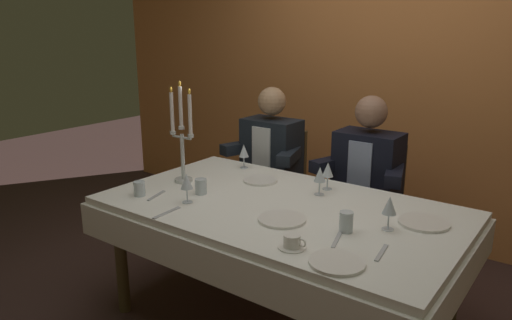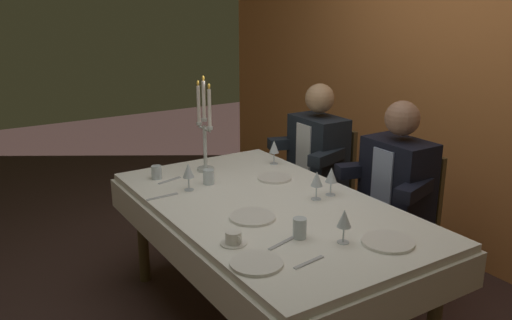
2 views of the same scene
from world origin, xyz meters
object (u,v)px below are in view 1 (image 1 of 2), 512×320
object	(u,v)px
water_tumbler_2	(346,222)
coffee_cup_0	(292,242)
dinner_plate_0	(282,219)
dinner_plate_2	(260,180)
wine_glass_2	(187,182)
seated_diner_0	(272,153)
wine_glass_4	(244,152)
wine_glass_1	(320,175)
wine_glass_3	(389,207)
seated_diner_1	(368,171)
dining_table	(279,225)
dinner_plate_3	(424,222)
wine_glass_0	(328,171)
dinner_plate_1	(337,262)
water_tumbler_0	(139,189)
water_tumbler_1	(201,186)
candelabra	(182,141)

from	to	relation	value
water_tumbler_2	coffee_cup_0	world-z (taller)	water_tumbler_2
dinner_plate_0	dinner_plate_2	bearing A→B (deg)	135.52
wine_glass_2	seated_diner_0	bearing A→B (deg)	101.59
wine_glass_4	wine_glass_1	bearing A→B (deg)	-14.42
dinner_plate_0	wine_glass_3	bearing A→B (deg)	23.62
seated_diner_1	dinner_plate_2	bearing A→B (deg)	-125.07
dining_table	seated_diner_1	bearing A→B (deg)	82.33
dinner_plate_3	coffee_cup_0	distance (m)	0.71
dinner_plate_0	water_tumbler_2	distance (m)	0.32
dinner_plate_0	water_tumbler_2	bearing A→B (deg)	11.49
wine_glass_0	coffee_cup_0	bearing A→B (deg)	-72.23
dinner_plate_1	wine_glass_3	size ratio (longest dim) A/B	1.40
dinner_plate_3	wine_glass_3	bearing A→B (deg)	-124.21
coffee_cup_0	seated_diner_0	size ratio (longest dim) A/B	0.11
wine_glass_0	water_tumbler_0	world-z (taller)	wine_glass_0
dining_table	wine_glass_2	distance (m)	0.55
dinner_plate_1	water_tumbler_1	xyz separation A→B (m)	(-1.02, 0.30, 0.04)
dinner_plate_3	seated_diner_0	distance (m)	1.54
wine_glass_4	water_tumbler_0	world-z (taller)	wine_glass_4
candelabra	wine_glass_1	bearing A→B (deg)	19.72
wine_glass_2	wine_glass_0	bearing A→B (deg)	51.93
water_tumbler_0	coffee_cup_0	world-z (taller)	water_tumbler_0
water_tumbler_1	seated_diner_1	size ratio (longest dim) A/B	0.07
wine_glass_0	dinner_plate_2	bearing A→B (deg)	-164.58
dinner_plate_1	seated_diner_1	distance (m)	1.39
seated_diner_0	wine_glass_2	bearing A→B (deg)	-78.41
water_tumbler_2	water_tumbler_0	bearing A→B (deg)	-168.47
dining_table	water_tumbler_0	bearing A→B (deg)	-153.67
wine_glass_0	wine_glass_3	world-z (taller)	same
water_tumbler_0	seated_diner_1	bearing A→B (deg)	56.06
wine_glass_0	wine_glass_2	xyz separation A→B (m)	(-0.51, -0.65, 0.00)
dinner_plate_2	wine_glass_0	world-z (taller)	wine_glass_0
dinner_plate_0	wine_glass_4	world-z (taller)	wine_glass_4
water_tumbler_0	water_tumbler_1	xyz separation A→B (m)	(0.26, 0.23, 0.00)
dinner_plate_2	water_tumbler_0	size ratio (longest dim) A/B	2.53
wine_glass_0	wine_glass_3	xyz separation A→B (m)	(0.51, -0.35, 0.00)
wine_glass_4	dinner_plate_0	bearing A→B (deg)	-40.85
dinner_plate_2	water_tumbler_1	world-z (taller)	water_tumbler_1
seated_diner_0	dinner_plate_3	bearing A→B (deg)	-26.89
water_tumbler_0	seated_diner_0	world-z (taller)	seated_diner_0
water_tumbler_2	wine_glass_3	bearing A→B (deg)	42.90
dinner_plate_3	seated_diner_0	xyz separation A→B (m)	(-1.37, 0.69, -0.01)
dinner_plate_3	dinner_plate_1	bearing A→B (deg)	-103.61
dinner_plate_1	water_tumbler_2	world-z (taller)	water_tumbler_2
dinner_plate_2	water_tumbler_2	xyz separation A→B (m)	(0.77, -0.38, 0.04)
dinner_plate_0	dinner_plate_3	bearing A→B (deg)	32.71
wine_glass_0	wine_glass_4	size ratio (longest dim) A/B	1.00
dinner_plate_0	seated_diner_1	size ratio (longest dim) A/B	0.19
dinner_plate_1	dinner_plate_3	world-z (taller)	same
water_tumbler_0	seated_diner_0	distance (m)	1.24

